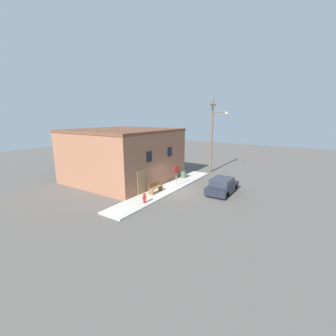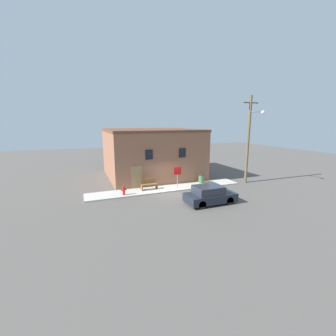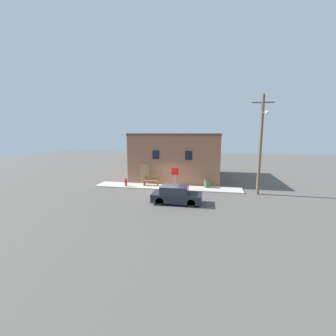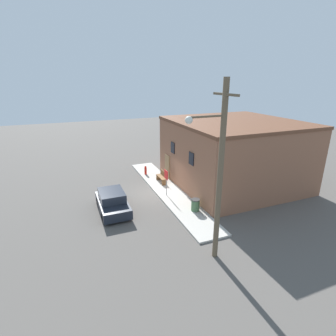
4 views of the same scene
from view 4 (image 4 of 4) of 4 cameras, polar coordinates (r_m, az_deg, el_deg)
The scene contains 9 objects.
ground_plane at distance 20.79m, azimuth -2.79°, elevation -5.49°, with size 80.00×80.00×0.00m, color #56514C.
sidewalk at distance 21.10m, azimuth -0.10°, elevation -4.92°, with size 14.57×2.10×0.11m.
brick_building at distance 22.64m, azimuth 13.98°, elevation 3.25°, with size 9.81×9.62×5.37m.
fire_hydrant at distance 24.39m, azimuth -4.91°, elevation -0.47°, with size 0.45×0.21×0.81m.
stop_sign at distance 19.65m, azimuth -0.39°, elevation -2.15°, with size 0.70×0.06×2.00m.
bench at distance 22.41m, azimuth -1.28°, elevation -1.97°, with size 1.48×0.44×1.00m.
trash_bin at distance 17.87m, azimuth 5.98°, elevation -7.97°, with size 0.59×0.59×0.83m.
utility_pole at distance 12.08m, azimuth 10.94°, elevation -0.65°, with size 1.80×1.96×8.66m.
parked_car at distance 18.27m, azimuth -12.01°, elevation -7.25°, with size 3.83×1.81×1.39m.
Camera 4 is at (17.92, -6.11, 8.59)m, focal length 28.00 mm.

